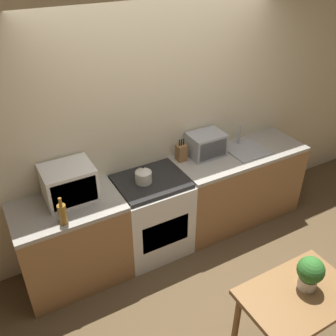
{
  "coord_description": "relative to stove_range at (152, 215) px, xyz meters",
  "views": [
    {
      "loc": [
        -1.61,
        -1.91,
        2.98
      ],
      "look_at": [
        -0.12,
        0.75,
        1.05
      ],
      "focal_mm": 40.0,
      "sensor_mm": 36.0,
      "label": 1
    }
  ],
  "objects": [
    {
      "name": "ground_plane",
      "position": [
        0.26,
        -0.84,
        -0.45
      ],
      "size": [
        16.0,
        16.0,
        0.0
      ],
      "primitive_type": "plane",
      "color": "brown"
    },
    {
      "name": "wall_back",
      "position": [
        0.26,
        0.34,
        0.85
      ],
      "size": [
        10.0,
        0.06,
        2.6
      ],
      "color": "beige",
      "rests_on": "ground_plane"
    },
    {
      "name": "counter_left_run",
      "position": [
        -0.86,
        0.0,
        0.0
      ],
      "size": [
        1.0,
        0.62,
        0.9
      ],
      "color": "olive",
      "rests_on": "ground_plane"
    },
    {
      "name": "counter_right_run",
      "position": [
        1.12,
        0.0,
        0.0
      ],
      "size": [
        1.53,
        0.62,
        0.9
      ],
      "color": "olive",
      "rests_on": "ground_plane"
    },
    {
      "name": "stove_range",
      "position": [
        0.0,
        0.0,
        0.0
      ],
      "size": [
        0.71,
        0.62,
        0.9
      ],
      "color": "silver",
      "rests_on": "ground_plane"
    },
    {
      "name": "kettle",
      "position": [
        -0.08,
        0.0,
        0.54
      ],
      "size": [
        0.16,
        0.16,
        0.19
      ],
      "color": "beige",
      "rests_on": "stove_range"
    },
    {
      "name": "microwave",
      "position": [
        -0.77,
        0.1,
        0.61
      ],
      "size": [
        0.45,
        0.37,
        0.32
      ],
      "color": "silver",
      "rests_on": "counter_left_run"
    },
    {
      "name": "bottle",
      "position": [
        -0.93,
        -0.22,
        0.55
      ],
      "size": [
        0.07,
        0.07,
        0.26
      ],
      "color": "olive",
      "rests_on": "counter_left_run"
    },
    {
      "name": "knife_block",
      "position": [
        0.46,
        0.18,
        0.55
      ],
      "size": [
        0.1,
        0.1,
        0.25
      ],
      "color": "brown",
      "rests_on": "counter_right_run"
    },
    {
      "name": "toaster_oven",
      "position": [
        0.75,
        0.15,
        0.58
      ],
      "size": [
        0.38,
        0.29,
        0.26
      ],
      "color": "#999BA0",
      "rests_on": "counter_right_run"
    },
    {
      "name": "sink_basin",
      "position": [
        1.2,
        0.01,
        0.47
      ],
      "size": [
        0.42,
        0.42,
        0.24
      ],
      "color": "#999BA0",
      "rests_on": "counter_right_run"
    },
    {
      "name": "dining_table",
      "position": [
        0.36,
        -1.65,
        0.19
      ],
      "size": [
        0.84,
        0.55,
        0.77
      ],
      "color": "brown",
      "rests_on": "ground_plane"
    },
    {
      "name": "potted_plant",
      "position": [
        0.45,
        -1.63,
        0.47
      ],
      "size": [
        0.2,
        0.2,
        0.28
      ],
      "color": "beige",
      "rests_on": "dining_table"
    }
  ]
}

